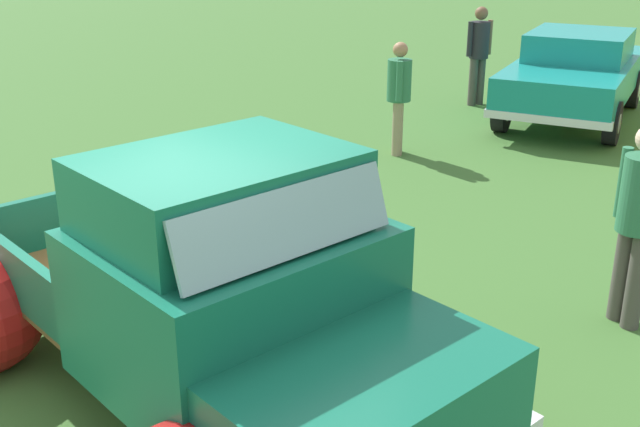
{
  "coord_description": "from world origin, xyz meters",
  "views": [
    {
      "loc": [
        3.51,
        -3.48,
        3.26
      ],
      "look_at": [
        0.0,
        1.75,
        0.83
      ],
      "focal_mm": 43.86,
      "sensor_mm": 36.0,
      "label": 1
    }
  ],
  "objects_px": {
    "vintage_pickup_truck": "(212,318)",
    "spectator_0": "(479,50)",
    "spectator_1": "(399,92)",
    "show_car_0": "(575,72)",
    "spectator_2": "(639,214)"
  },
  "relations": [
    {
      "from": "vintage_pickup_truck",
      "to": "spectator_0",
      "type": "distance_m",
      "value": 10.02
    },
    {
      "from": "vintage_pickup_truck",
      "to": "spectator_1",
      "type": "distance_m",
      "value": 6.56
    },
    {
      "from": "vintage_pickup_truck",
      "to": "show_car_0",
      "type": "bearing_deg",
      "value": 107.41
    },
    {
      "from": "show_car_0",
      "to": "spectator_2",
      "type": "xyz_separation_m",
      "value": [
        2.55,
        -6.79,
        0.21
      ]
    },
    {
      "from": "vintage_pickup_truck",
      "to": "show_car_0",
      "type": "xyz_separation_m",
      "value": [
        -0.55,
        9.71,
        0.02
      ]
    },
    {
      "from": "spectator_2",
      "to": "show_car_0",
      "type": "bearing_deg",
      "value": 55.92
    },
    {
      "from": "vintage_pickup_truck",
      "to": "spectator_2",
      "type": "height_order",
      "value": "vintage_pickup_truck"
    },
    {
      "from": "show_car_0",
      "to": "spectator_1",
      "type": "xyz_separation_m",
      "value": [
        -1.44,
        -3.46,
        0.12
      ]
    },
    {
      "from": "show_car_0",
      "to": "spectator_0",
      "type": "bearing_deg",
      "value": -98.49
    },
    {
      "from": "vintage_pickup_truck",
      "to": "spectator_2",
      "type": "xyz_separation_m",
      "value": [
        2.0,
        2.92,
        0.23
      ]
    },
    {
      "from": "show_car_0",
      "to": "spectator_1",
      "type": "relative_size",
      "value": 2.77
    },
    {
      "from": "show_car_0",
      "to": "spectator_0",
      "type": "xyz_separation_m",
      "value": [
        -1.74,
        0.04,
        0.21
      ]
    },
    {
      "from": "show_car_0",
      "to": "spectator_2",
      "type": "relative_size",
      "value": 2.56
    },
    {
      "from": "spectator_0",
      "to": "spectator_2",
      "type": "bearing_deg",
      "value": -30.26
    },
    {
      "from": "vintage_pickup_truck",
      "to": "spectator_2",
      "type": "bearing_deg",
      "value": 69.77
    }
  ]
}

